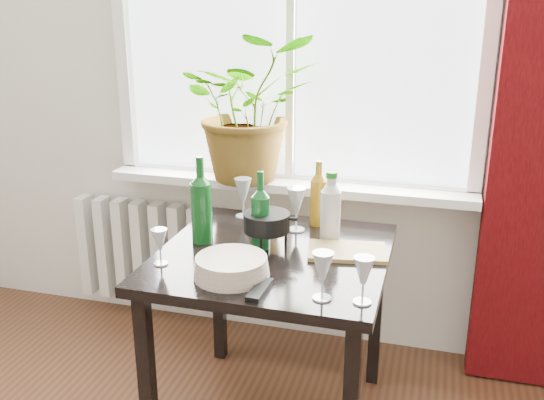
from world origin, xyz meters
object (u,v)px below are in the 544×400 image
(wineglass_back_center, at_px, (296,209))
(plate_stack, at_px, (231,267))
(radiator, at_px, (150,252))
(cutting_board, at_px, (347,251))
(wineglass_front_left, at_px, (160,247))
(wineglass_far_right, at_px, (363,280))
(wineglass_back_left, at_px, (243,197))
(wine_bottle_right, at_px, (260,210))
(wineglass_front_right, at_px, (322,275))
(wine_bottle_left, at_px, (201,199))
(table, at_px, (273,274))
(cleaning_bottle, at_px, (331,206))
(tv_remote, at_px, (260,290))
(bottle_amber, at_px, (318,192))
(potted_plant, at_px, (250,108))
(fondue_pot, at_px, (267,230))

(wineglass_back_center, xyz_separation_m, plate_stack, (-0.11, -0.49, -0.06))
(radiator, xyz_separation_m, plate_stack, (0.77, -0.87, 0.40))
(plate_stack, height_order, cutting_board, plate_stack)
(wineglass_front_left, distance_m, plate_stack, 0.28)
(wineglass_far_right, xyz_separation_m, cutting_board, (-0.11, 0.37, -0.07))
(wineglass_back_left, xyz_separation_m, plate_stack, (0.15, -0.58, -0.05))
(wine_bottle_right, distance_m, wineglass_front_right, 0.47)
(wineglass_back_left, distance_m, cutting_board, 0.58)
(wine_bottle_left, bearing_deg, wineglass_front_left, -104.21)
(table, xyz_separation_m, wineglass_back_center, (0.03, 0.25, 0.19))
(cleaning_bottle, height_order, tv_remote, cleaning_bottle)
(wineglass_front_right, height_order, cutting_board, wineglass_front_right)
(table, bearing_deg, bottle_amber, 73.56)
(potted_plant, relative_size, wine_bottle_right, 2.20)
(radiator, bearing_deg, wineglass_back_center, -23.58)
(plate_stack, relative_size, fondue_pot, 1.29)
(wineglass_front_right, xyz_separation_m, wineglass_back_center, (-0.22, 0.56, 0.01))
(table, height_order, potted_plant, potted_plant)
(table, relative_size, potted_plant, 1.27)
(cleaning_bottle, bearing_deg, cutting_board, -54.69)
(wineglass_far_right, distance_m, wineglass_front_left, 0.74)
(radiator, distance_m, wineglass_front_left, 1.07)
(plate_stack, bearing_deg, wineglass_back_center, 77.33)
(bottle_amber, relative_size, plate_stack, 1.08)
(tv_remote, bearing_deg, wine_bottle_left, 135.65)
(tv_remote, bearing_deg, wineglass_far_right, 4.54)
(bottle_amber, distance_m, wineglass_back_left, 0.34)
(wine_bottle_right, xyz_separation_m, wineglass_far_right, (0.43, -0.34, -0.07))
(wine_bottle_right, distance_m, wineglass_front_left, 0.40)
(wineglass_front_left, relative_size, tv_remote, 0.88)
(table, xyz_separation_m, fondue_pot, (-0.04, 0.04, 0.16))
(cleaning_bottle, bearing_deg, wine_bottle_right, -145.80)
(plate_stack, relative_size, tv_remote, 1.68)
(tv_remote, bearing_deg, plate_stack, 147.89)
(wineglass_back_center, bearing_deg, fondue_pot, -108.14)
(bottle_amber, height_order, cutting_board, bottle_amber)
(table, bearing_deg, wine_bottle_right, 152.56)
(cleaning_bottle, bearing_deg, potted_plant, 139.65)
(radiator, xyz_separation_m, tv_remote, (0.90, -0.96, 0.37))
(cleaning_bottle, xyz_separation_m, wineglass_back_left, (-0.41, 0.15, -0.05))
(potted_plant, height_order, wineglass_back_center, potted_plant)
(wineglass_front_left, relative_size, fondue_pot, 0.67)
(wine_bottle_left, bearing_deg, wine_bottle_right, 0.02)
(wineglass_front_left, bearing_deg, plate_stack, -5.32)
(wine_bottle_left, xyz_separation_m, wineglass_front_right, (0.55, -0.35, -0.09))
(radiator, bearing_deg, potted_plant, -5.47)
(wineglass_front_right, distance_m, wineglass_back_center, 0.61)
(wine_bottle_right, relative_size, wineglass_back_center, 1.61)
(radiator, height_order, wineglass_back_left, wineglass_back_left)
(table, distance_m, wineglass_front_right, 0.44)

